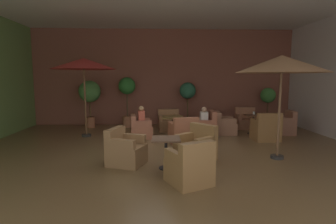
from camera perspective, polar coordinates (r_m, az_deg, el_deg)
The scene contains 25 objects.
ground_plane at distance 7.54m, azimuth 0.15°, elevation -8.39°, with size 11.30×9.17×0.02m, color brown.
wall_back_brick at distance 11.81m, azimuth -0.85°, elevation 7.33°, with size 11.30×0.08×4.10m, color brown.
cafe_table_front_left at distance 10.25m, azimuth 17.64°, elevation -1.72°, with size 0.64×0.64×0.69m.
armchair_front_left_north at distance 10.61m, azimuth 23.17°, elevation -2.64°, with size 0.83×0.80×0.86m.
armchair_front_left_east at distance 11.30m, azimuth 16.20°, elevation -1.85°, with size 0.85×0.81×0.84m.
armchair_front_left_south at distance 10.02m, azimuth 11.77°, elevation -2.84°, with size 0.77×0.79×0.81m.
armchair_front_left_west at distance 9.31m, azimuth 20.03°, elevation -3.63°, with size 0.81×0.74×0.93m.
cafe_table_front_right at distance 6.02m, azimuth -0.43°, elevation -7.06°, with size 0.64×0.64×0.69m.
armchair_front_right_north at distance 6.45m, azimuth -9.02°, elevation -8.12°, with size 0.98×0.96×0.85m.
armchair_front_right_east at distance 5.24m, azimuth 4.64°, elevation -11.64°, with size 0.96×0.99×0.87m.
armchair_front_right_south at distance 6.77m, azimuth 6.07°, elevation -7.42°, with size 1.11×1.11×0.86m.
cafe_table_mid_center at distance 9.31m, azimuth 1.02°, elevation -1.95°, with size 0.74×0.74×0.69m.
armchair_mid_center_north at distance 9.47m, azimuth 7.88°, elevation -3.21°, with size 0.77×0.82×0.89m.
armchair_mid_center_east at distance 10.44m, azimuth 0.22°, elevation -2.28°, with size 0.86×0.81×0.81m.
armchair_mid_center_south at distance 9.22m, azimuth -5.85°, elevation -3.60°, with size 0.79×0.84×0.79m.
armchair_mid_center_west at distance 8.29m, azimuth 3.25°, elevation -4.63°, with size 0.92×0.90×0.86m.
patio_umbrella_tall_red at distance 7.16m, azimuth 22.94°, elevation 9.24°, with size 2.21×2.21×2.56m.
patio_umbrella_center_beige at distance 9.66m, azimuth -17.42°, elevation 9.65°, with size 2.18×2.18×2.69m.
potted_tree_left_corner at distance 11.21m, azimuth -8.66°, elevation 4.15°, with size 0.70×0.70×2.05m.
potted_tree_mid_left at distance 11.37m, azimuth -16.25°, elevation 3.74°, with size 0.88×0.88×1.92m.
potted_tree_mid_right at distance 12.12m, azimuth 20.38°, elevation 2.54°, with size 0.63×0.63×1.62m.
potted_tree_right_corner at distance 11.26m, azimuth 4.18°, elevation 3.42°, with size 0.68×0.68×1.84m.
patron_blue_shirt at distance 9.15m, azimuth -5.65°, elevation -1.06°, with size 0.25×0.40×0.67m.
patron_by_window at distance 9.40m, azimuth 7.62°, elevation -1.05°, with size 0.25×0.35×0.62m.
iced_drink_cup at distance 10.34m, azimuth 17.72°, elevation -0.20°, with size 0.08×0.08×0.11m, color white.
Camera 1 is at (-0.33, -7.26, 2.01)m, focal length 28.79 mm.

